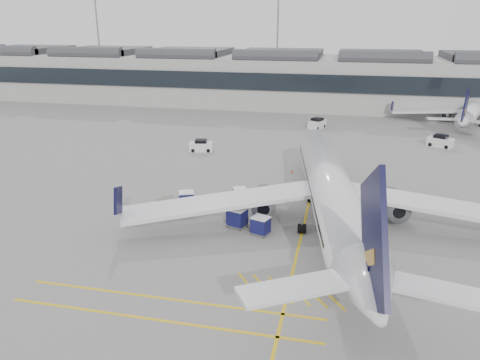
% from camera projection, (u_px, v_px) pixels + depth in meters
% --- Properties ---
extents(ground, '(220.00, 220.00, 0.00)m').
position_uv_depth(ground, '(190.00, 237.00, 43.08)').
color(ground, gray).
rests_on(ground, ground).
extents(terminal, '(200.00, 20.45, 12.40)m').
position_uv_depth(terminal, '(289.00, 78.00, 107.41)').
color(terminal, '#9E9E99').
rests_on(terminal, ground).
extents(light_masts, '(113.00, 0.60, 25.45)m').
position_uv_depth(light_masts, '(291.00, 38.00, 118.02)').
color(light_masts, slate).
rests_on(light_masts, ground).
extents(apron_markings, '(0.25, 60.00, 0.01)m').
position_uv_depth(apron_markings, '(308.00, 206.00, 50.21)').
color(apron_markings, gold).
rests_on(apron_markings, ground).
extents(airliner_main, '(39.57, 43.56, 11.65)m').
position_uv_depth(airliner_main, '(331.00, 192.00, 44.54)').
color(airliner_main, silver).
rests_on(airliner_main, ground).
extents(airliner_far, '(27.70, 30.73, 8.47)m').
position_uv_depth(airliner_far, '(472.00, 111.00, 88.60)').
color(airliner_far, silver).
rests_on(airliner_far, ground).
extents(belt_loader, '(4.97, 2.86, 1.97)m').
position_uv_depth(belt_loader, '(324.00, 198.00, 50.88)').
color(belt_loader, beige).
rests_on(belt_loader, ground).
extents(baggage_cart_a, '(2.01, 1.84, 1.73)m').
position_uv_depth(baggage_cart_a, '(261.00, 225.00, 43.29)').
color(baggage_cart_a, gray).
rests_on(baggage_cart_a, ground).
extents(baggage_cart_b, '(2.18, 1.98, 1.90)m').
position_uv_depth(baggage_cart_b, '(237.00, 217.00, 44.87)').
color(baggage_cart_b, gray).
rests_on(baggage_cart_b, ground).
extents(baggage_cart_c, '(1.88, 1.74, 1.59)m').
position_uv_depth(baggage_cart_c, '(240.00, 194.00, 51.10)').
color(baggage_cart_c, gray).
rests_on(baggage_cart_c, ground).
extents(baggage_cart_d, '(2.07, 1.90, 1.76)m').
position_uv_depth(baggage_cart_d, '(186.00, 199.00, 49.54)').
color(baggage_cart_d, gray).
rests_on(baggage_cart_d, ground).
extents(ramp_agent_a, '(0.79, 0.78, 1.83)m').
position_uv_depth(ramp_agent_a, '(261.00, 209.00, 47.09)').
color(ramp_agent_a, orange).
rests_on(ramp_agent_a, ground).
extents(ramp_agent_b, '(0.99, 0.89, 1.65)m').
position_uv_depth(ramp_agent_b, '(242.00, 220.00, 44.70)').
color(ramp_agent_b, '#E8570C').
rests_on(ramp_agent_b, ground).
extents(pushback_tug, '(3.04, 2.50, 1.47)m').
position_uv_depth(pushback_tug, '(168.00, 205.00, 48.75)').
color(pushback_tug, '#54594B').
rests_on(pushback_tug, ground).
extents(safety_cone_nose, '(0.32, 0.32, 0.44)m').
position_uv_depth(safety_cone_nose, '(292.00, 171.00, 60.94)').
color(safety_cone_nose, '#F24C0A').
rests_on(safety_cone_nose, ground).
extents(safety_cone_engine, '(0.34, 0.34, 0.47)m').
position_uv_depth(safety_cone_engine, '(326.00, 228.00, 44.37)').
color(safety_cone_engine, '#F24C0A').
rests_on(safety_cone_engine, ground).
extents(service_van_left, '(3.73, 2.36, 1.78)m').
position_uv_depth(service_van_left, '(201.00, 146.00, 70.85)').
color(service_van_left, silver).
rests_on(service_van_left, ground).
extents(service_van_mid, '(3.28, 4.13, 1.90)m').
position_uv_depth(service_van_mid, '(317.00, 124.00, 85.80)').
color(service_van_mid, silver).
rests_on(service_van_mid, ground).
extents(service_van_right, '(4.16, 3.38, 1.91)m').
position_uv_depth(service_van_right, '(440.00, 141.00, 73.30)').
color(service_van_right, silver).
rests_on(service_van_right, ground).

